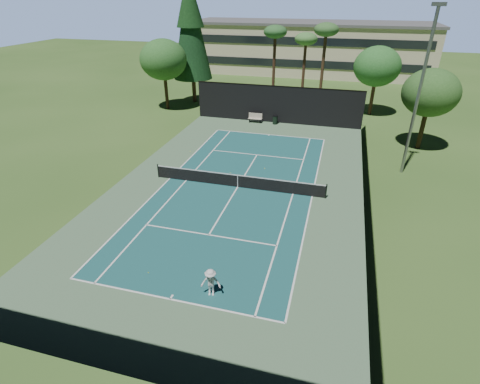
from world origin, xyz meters
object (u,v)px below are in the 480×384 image
at_px(tennis_ball_b, 230,173).
at_px(tennis_ball_d, 190,152).
at_px(tennis_net, 238,181).
at_px(park_bench, 255,118).
at_px(player, 211,283).
at_px(tennis_ball_a, 148,273).
at_px(trash_bin, 275,120).
at_px(tennis_ball_c, 265,168).

relative_size(tennis_ball_b, tennis_ball_d, 0.92).
bearing_deg(tennis_net, tennis_ball_b, 119.32).
distance_m(tennis_ball_d, park_bench, 10.60).
xyz_separation_m(player, tennis_ball_a, (-3.65, 0.61, -0.72)).
relative_size(tennis_net, tennis_ball_a, 215.38).
bearing_deg(trash_bin, tennis_ball_d, -120.81).
xyz_separation_m(tennis_net, tennis_ball_a, (-1.88, -10.45, -0.53)).
bearing_deg(park_bench, tennis_ball_d, -110.49).
distance_m(tennis_ball_a, trash_bin, 25.98).
height_order(player, park_bench, player).
height_order(tennis_ball_d, park_bench, park_bench).
relative_size(tennis_net, trash_bin, 13.65).
bearing_deg(park_bench, tennis_ball_b, -85.39).
xyz_separation_m(player, tennis_ball_b, (-3.00, 13.24, -0.72)).
bearing_deg(tennis_net, trash_bin, 90.27).
distance_m(tennis_net, tennis_ball_a, 10.63).
bearing_deg(tennis_ball_d, tennis_ball_c, -14.03).
height_order(tennis_ball_d, trash_bin, trash_bin).
xyz_separation_m(tennis_net, park_bench, (-2.30, 15.44, -0.01)).
relative_size(tennis_ball_a, tennis_ball_c, 0.79).
bearing_deg(trash_bin, tennis_ball_c, -83.51).
bearing_deg(tennis_ball_b, player, -77.25).
relative_size(tennis_ball_c, park_bench, 0.05).
height_order(tennis_net, player, player).
relative_size(player, park_bench, 1.00).
relative_size(player, trash_bin, 1.59).
bearing_deg(tennis_ball_d, trash_bin, 59.19).
bearing_deg(park_bench, player, -81.27).
bearing_deg(tennis_ball_a, trash_bin, 86.01).
height_order(park_bench, trash_bin, park_bench).
relative_size(tennis_ball_c, trash_bin, 0.08).
bearing_deg(tennis_ball_b, tennis_ball_a, -92.97).
bearing_deg(park_bench, tennis_net, -81.54).
bearing_deg(trash_bin, park_bench, -179.37).
distance_m(player, trash_bin, 26.59).
relative_size(tennis_ball_a, tennis_ball_d, 0.82).
height_order(player, tennis_ball_b, player).
height_order(tennis_ball_c, trash_bin, trash_bin).
bearing_deg(tennis_ball_a, tennis_net, 79.79).
height_order(player, trash_bin, player).
relative_size(player, tennis_ball_d, 20.51).
relative_size(tennis_net, tennis_ball_d, 176.39).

